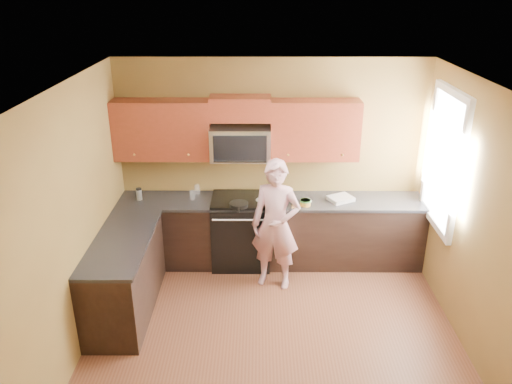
{
  "coord_description": "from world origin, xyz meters",
  "views": [
    {
      "loc": [
        -0.17,
        -4.28,
        3.59
      ],
      "look_at": [
        -0.2,
        1.3,
        1.2
      ],
      "focal_mm": 35.19,
      "sensor_mm": 36.0,
      "label": 1
    }
  ],
  "objects_px": {
    "stove": "(241,231)",
    "woman": "(276,225)",
    "microwave": "(241,159)",
    "frying_pan": "(239,207)",
    "travel_mug": "(140,200)",
    "butter_tub": "(305,205)"
  },
  "relations": [
    {
      "from": "stove",
      "to": "butter_tub",
      "type": "xyz_separation_m",
      "value": [
        0.83,
        -0.15,
        0.45
      ]
    },
    {
      "from": "butter_tub",
      "to": "travel_mug",
      "type": "height_order",
      "value": "travel_mug"
    },
    {
      "from": "microwave",
      "to": "woman",
      "type": "xyz_separation_m",
      "value": [
        0.44,
        -0.65,
        -0.62
      ]
    },
    {
      "from": "stove",
      "to": "frying_pan",
      "type": "height_order",
      "value": "frying_pan"
    },
    {
      "from": "stove",
      "to": "woman",
      "type": "height_order",
      "value": "woman"
    },
    {
      "from": "stove",
      "to": "travel_mug",
      "type": "relative_size",
      "value": 5.92
    },
    {
      "from": "stove",
      "to": "travel_mug",
      "type": "height_order",
      "value": "travel_mug"
    },
    {
      "from": "frying_pan",
      "to": "stove",
      "type": "bearing_deg",
      "value": 84.63
    },
    {
      "from": "microwave",
      "to": "travel_mug",
      "type": "xyz_separation_m",
      "value": [
        -1.33,
        -0.11,
        -0.53
      ]
    },
    {
      "from": "stove",
      "to": "travel_mug",
      "type": "distance_m",
      "value": 1.4
    },
    {
      "from": "butter_tub",
      "to": "microwave",
      "type": "bearing_deg",
      "value": 161.47
    },
    {
      "from": "butter_tub",
      "to": "travel_mug",
      "type": "distance_m",
      "value": 2.16
    },
    {
      "from": "microwave",
      "to": "frying_pan",
      "type": "height_order",
      "value": "microwave"
    },
    {
      "from": "travel_mug",
      "to": "woman",
      "type": "bearing_deg",
      "value": -17.06
    },
    {
      "from": "frying_pan",
      "to": "travel_mug",
      "type": "bearing_deg",
      "value": 166.57
    },
    {
      "from": "frying_pan",
      "to": "travel_mug",
      "type": "height_order",
      "value": "travel_mug"
    },
    {
      "from": "travel_mug",
      "to": "frying_pan",
      "type": "bearing_deg",
      "value": -11.73
    },
    {
      "from": "frying_pan",
      "to": "butter_tub",
      "type": "distance_m",
      "value": 0.85
    },
    {
      "from": "microwave",
      "to": "travel_mug",
      "type": "relative_size",
      "value": 4.73
    },
    {
      "from": "stove",
      "to": "butter_tub",
      "type": "relative_size",
      "value": 6.92
    },
    {
      "from": "microwave",
      "to": "woman",
      "type": "relative_size",
      "value": 0.46
    },
    {
      "from": "woman",
      "to": "travel_mug",
      "type": "xyz_separation_m",
      "value": [
        -1.77,
        0.54,
        0.09
      ]
    }
  ]
}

